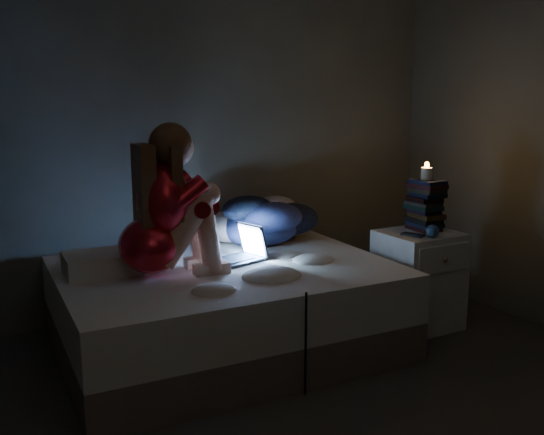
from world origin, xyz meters
TOP-DOWN VIEW (x-y plane):
  - floor at (0.00, 0.00)m, footprint 3.60×3.80m
  - wall_back at (0.00, 1.91)m, footprint 3.60×0.02m
  - bed at (-0.21, 1.10)m, footprint 1.89×1.42m
  - pillow at (-0.89, 1.26)m, footprint 0.41×0.29m
  - woman at (-0.67, 1.05)m, footprint 0.53×0.35m
  - laptop at (-0.13, 1.14)m, footprint 0.38×0.32m
  - clothes_pile at (0.22, 1.52)m, footprint 0.65×0.56m
  - nightstand at (1.06, 0.87)m, footprint 0.49×0.44m
  - book_stack at (1.12, 0.90)m, footprint 0.19×0.25m
  - candle at (1.12, 0.90)m, footprint 0.07×0.07m
  - phone at (0.94, 0.81)m, footprint 0.12×0.16m
  - blue_orb at (1.02, 0.72)m, footprint 0.08×0.08m

SIDE VIEW (x-z plane):
  - floor at x=0.00m, z-range -0.02..0.00m
  - bed at x=-0.21m, z-range 0.00..0.52m
  - nightstand at x=1.06m, z-range 0.00..0.64m
  - pillow at x=-0.89m, z-range 0.52..0.64m
  - laptop at x=-0.13m, z-range 0.52..0.75m
  - phone at x=0.94m, z-range 0.64..0.65m
  - blue_orb at x=1.02m, z-range 0.64..0.72m
  - clothes_pile at x=0.22m, z-range 0.52..0.87m
  - book_stack at x=1.12m, z-range 0.64..0.99m
  - woman at x=-0.67m, z-range 0.52..1.36m
  - candle at x=1.12m, z-range 0.99..1.07m
  - wall_back at x=0.00m, z-range 0.00..2.60m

